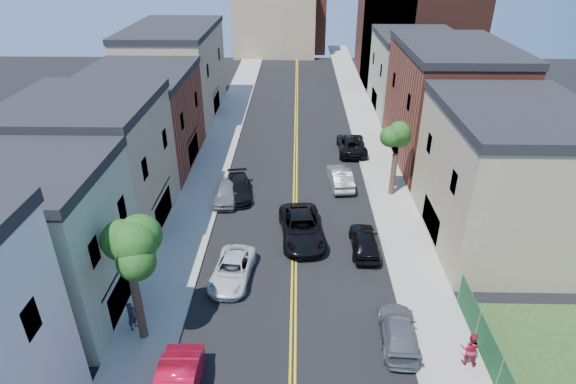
# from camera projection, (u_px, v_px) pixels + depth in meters

# --- Properties ---
(sidewalk_left) EXTENTS (3.20, 100.00, 0.15)m
(sidewalk_left) POSITION_uv_depth(u_px,v_px,m) (218.00, 145.00, 47.78)
(sidewalk_left) COLOR gray
(sidewalk_left) RESTS_ON ground
(sidewalk_right) EXTENTS (3.20, 100.00, 0.15)m
(sidewalk_right) POSITION_uv_depth(u_px,v_px,m) (374.00, 147.00, 47.50)
(sidewalk_right) COLOR gray
(sidewalk_right) RESTS_ON ground
(curb_left) EXTENTS (0.30, 100.00, 0.15)m
(curb_left) POSITION_uv_depth(u_px,v_px,m) (235.00, 146.00, 47.75)
(curb_left) COLOR gray
(curb_left) RESTS_ON ground
(curb_right) EXTENTS (0.30, 100.00, 0.15)m
(curb_right) POSITION_uv_depth(u_px,v_px,m) (356.00, 146.00, 47.53)
(curb_right) COLOR gray
(curb_right) RESTS_ON ground
(bldg_left_palegrn) EXTENTS (9.00, 8.00, 8.50)m
(bldg_left_palegrn) POSITION_uv_depth(u_px,v_px,m) (29.00, 249.00, 24.82)
(bldg_left_palegrn) COLOR gray
(bldg_left_palegrn) RESTS_ON ground
(bldg_left_tan_near) EXTENTS (9.00, 10.00, 9.00)m
(bldg_left_tan_near) POSITION_uv_depth(u_px,v_px,m) (94.00, 170.00, 32.60)
(bldg_left_tan_near) COLOR #998466
(bldg_left_tan_near) RESTS_ON ground
(bldg_left_brick) EXTENTS (9.00, 12.00, 8.00)m
(bldg_left_brick) POSITION_uv_depth(u_px,v_px,m) (141.00, 122.00, 42.50)
(bldg_left_brick) COLOR brown
(bldg_left_brick) RESTS_ON ground
(bldg_left_tan_far) EXTENTS (9.00, 16.00, 9.50)m
(bldg_left_tan_far) POSITION_uv_depth(u_px,v_px,m) (176.00, 74.00, 54.44)
(bldg_left_tan_far) COLOR #998466
(bldg_left_tan_far) RESTS_ON ground
(bldg_right_tan) EXTENTS (9.00, 12.00, 9.00)m
(bldg_right_tan) POSITION_uv_depth(u_px,v_px,m) (505.00, 180.00, 31.22)
(bldg_right_tan) COLOR #998466
(bldg_right_tan) RESTS_ON ground
(bldg_right_brick) EXTENTS (9.00, 14.00, 10.00)m
(bldg_right_brick) POSITION_uv_depth(u_px,v_px,m) (448.00, 106.00, 43.28)
(bldg_right_brick) COLOR brown
(bldg_right_brick) RESTS_ON ground
(bldg_right_palegrn) EXTENTS (9.00, 12.00, 8.50)m
(bldg_right_palegrn) POSITION_uv_depth(u_px,v_px,m) (414.00, 75.00, 55.93)
(bldg_right_palegrn) COLOR gray
(bldg_right_palegrn) RESTS_ON ground
(church) EXTENTS (16.20, 14.20, 22.60)m
(church) POSITION_uv_depth(u_px,v_px,m) (410.00, 28.00, 67.70)
(church) COLOR #4C2319
(church) RESTS_ON ground
(backdrop_left) EXTENTS (14.00, 8.00, 12.00)m
(backdrop_left) POSITION_uv_depth(u_px,v_px,m) (274.00, 20.00, 81.77)
(backdrop_left) COLOR #998466
(backdrop_left) RESTS_ON ground
(backdrop_center) EXTENTS (10.00, 8.00, 10.00)m
(backdrop_center) POSITION_uv_depth(u_px,v_px,m) (297.00, 23.00, 85.69)
(backdrop_center) COLOR brown
(backdrop_center) RESTS_ON ground
(tree_left_mid) EXTENTS (5.20, 5.20, 9.29)m
(tree_left_mid) POSITION_uv_depth(u_px,v_px,m) (125.00, 234.00, 21.84)
(tree_left_mid) COLOR #3B2D1D
(tree_left_mid) RESTS_ON sidewalk_left
(tree_right_far) EXTENTS (4.40, 4.40, 8.03)m
(tree_right_far) POSITION_uv_depth(u_px,v_px,m) (399.00, 129.00, 36.01)
(tree_right_far) COLOR #3B2D1D
(tree_right_far) RESTS_ON sidewalk_right
(white_pickup) EXTENTS (2.76, 5.11, 1.36)m
(white_pickup) POSITION_uv_depth(u_px,v_px,m) (232.00, 270.00, 28.93)
(white_pickup) COLOR silver
(white_pickup) RESTS_ON ground
(grey_car_left) EXTENTS (1.81, 4.41, 1.50)m
(grey_car_left) POSITION_uv_depth(u_px,v_px,m) (226.00, 192.00, 37.57)
(grey_car_left) COLOR slate
(grey_car_left) RESTS_ON ground
(black_car_left) EXTENTS (2.63, 5.10, 1.41)m
(black_car_left) POSITION_uv_depth(u_px,v_px,m) (238.00, 189.00, 38.25)
(black_car_left) COLOR black
(black_car_left) RESTS_ON ground
(grey_car_right) EXTENTS (2.16, 4.72, 1.34)m
(grey_car_right) POSITION_uv_depth(u_px,v_px,m) (399.00, 331.00, 24.46)
(grey_car_right) COLOR #595B61
(grey_car_right) RESTS_ON ground
(black_car_right) EXTENTS (1.85, 4.53, 1.54)m
(black_car_right) POSITION_uv_depth(u_px,v_px,m) (365.00, 241.00, 31.54)
(black_car_right) COLOR black
(black_car_right) RESTS_ON ground
(silver_car_right) EXTENTS (2.17, 4.97, 1.59)m
(silver_car_right) POSITION_uv_depth(u_px,v_px,m) (340.00, 177.00, 39.90)
(silver_car_right) COLOR #999BA0
(silver_car_right) RESTS_ON ground
(dark_car_right_far) EXTENTS (2.65, 5.72, 1.59)m
(dark_car_right_far) POSITION_uv_depth(u_px,v_px,m) (352.00, 144.00, 46.22)
(dark_car_right_far) COLOR black
(dark_car_right_far) RESTS_ON ground
(black_suv_lane) EXTENTS (3.52, 6.47, 1.72)m
(black_suv_lane) POSITION_uv_depth(u_px,v_px,m) (302.00, 228.00, 32.79)
(black_suv_lane) COLOR black
(black_suv_lane) RESTS_ON ground
(pedestrian_left) EXTENTS (0.58, 0.72, 1.70)m
(pedestrian_left) POSITION_uv_depth(u_px,v_px,m) (132.00, 316.00, 24.98)
(pedestrian_left) COLOR #222229
(pedestrian_left) RESTS_ON sidewalk_left
(pedestrian_right) EXTENTS (1.11, 0.98, 1.89)m
(pedestrian_right) POSITION_uv_depth(u_px,v_px,m) (470.00, 349.00, 22.87)
(pedestrian_right) COLOR maroon
(pedestrian_right) RESTS_ON sidewalk_right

